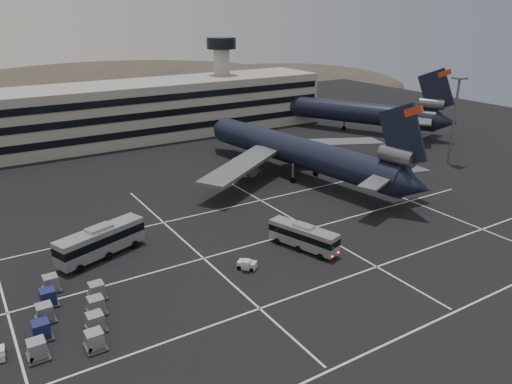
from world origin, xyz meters
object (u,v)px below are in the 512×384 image
at_px(trijet_main, 300,152).
at_px(uld_cluster, 67,313).
at_px(bus_far, 101,240).
at_px(bus_near, 303,236).

distance_m(trijet_main, uld_cluster, 56.25).
height_order(bus_far, uld_cluster, bus_far).
distance_m(bus_near, bus_far, 27.38).
relative_size(trijet_main, bus_far, 4.51).
relative_size(bus_near, bus_far, 0.83).
xyz_separation_m(bus_far, uld_cluster, (-7.31, -12.81, -1.48)).
bearing_deg(bus_far, bus_near, -137.24).
xyz_separation_m(bus_near, uld_cluster, (-31.65, -0.26, -1.06)).
bearing_deg(uld_cluster, trijet_main, 27.24).
bearing_deg(bus_far, trijet_main, -93.15).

